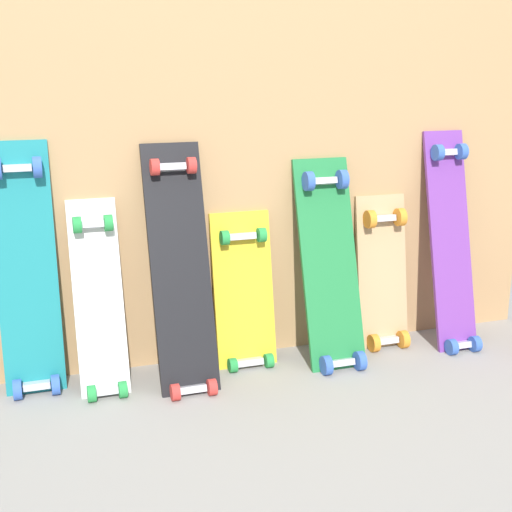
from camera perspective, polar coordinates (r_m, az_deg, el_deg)
The scene contains 9 objects.
ground_plane at distance 2.79m, azimuth -0.45°, elevation -8.16°, with size 12.00×12.00×0.00m, color gray.
plywood_wall_panel at distance 2.65m, azimuth -0.94°, elevation 7.30°, with size 2.44×0.04×1.48m, color tan.
skateboard_teal at distance 2.52m, azimuth -17.93°, elevation -1.74°, with size 0.20×0.18×0.92m.
skateboard_white at distance 2.51m, azimuth -12.50°, elevation -4.05°, with size 0.17×0.27×0.73m.
skateboard_black at distance 2.49m, azimuth -6.02°, elevation -1.75°, with size 0.21×0.34×0.91m.
skateboard_yellow at distance 2.66m, azimuth -0.94°, elevation -3.47°, with size 0.23×0.18×0.65m.
skateboard_green at distance 2.68m, azimuth 6.03°, elevation -1.26°, with size 0.22×0.32×0.83m.
skateboard_natural at distance 2.88m, azimuth 10.18°, elevation -1.85°, with size 0.21×0.18×0.67m.
skateboard_purple at distance 2.92m, azimuth 15.46°, elevation 0.54°, with size 0.17×0.30×0.92m.
Camera 1 is at (-0.76, -2.44, 1.12)m, focal length 49.72 mm.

